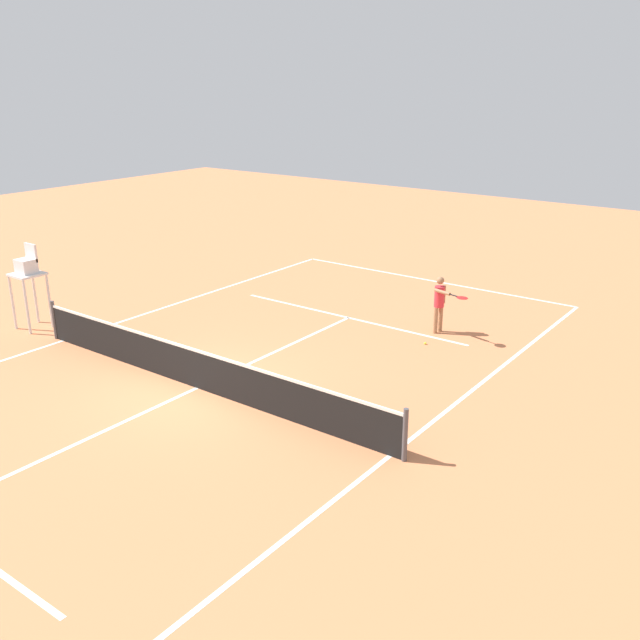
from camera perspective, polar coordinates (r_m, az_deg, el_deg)
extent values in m
plane|color=#D37A4C|center=(16.38, -9.95, -5.46)|extent=(60.00, 60.00, 0.00)
cube|color=white|center=(24.93, 8.88, 3.22)|extent=(10.28, 0.10, 0.01)
cube|color=white|center=(13.48, 5.72, -10.93)|extent=(0.10, 22.44, 0.01)
cube|color=white|center=(20.19, -20.16, -1.58)|extent=(0.10, 22.44, 0.01)
cube|color=white|center=(20.77, 2.33, 0.19)|extent=(7.71, 0.10, 0.01)
cube|color=white|center=(16.38, -9.95, -5.45)|extent=(0.10, 12.34, 0.01)
cylinder|color=#4C4C51|center=(13.10, 6.94, -9.28)|extent=(0.10, 0.10, 1.07)
cylinder|color=#4C4C51|center=(20.26, -20.81, 0.01)|extent=(0.10, 0.10, 1.07)
cube|color=black|center=(16.20, -10.04, -4.00)|extent=(10.88, 0.03, 0.91)
cube|color=white|center=(16.02, -10.14, -2.44)|extent=(10.88, 0.04, 0.06)
cylinder|color=#9E704C|center=(19.80, 9.78, 0.10)|extent=(0.12, 0.12, 0.75)
cylinder|color=#9E704C|center=(19.66, 9.39, -0.02)|extent=(0.12, 0.12, 0.75)
cylinder|color=red|center=(19.53, 9.69, 1.89)|extent=(0.28, 0.28, 0.59)
sphere|color=#9E704C|center=(19.40, 9.77, 3.19)|extent=(0.21, 0.21, 0.21)
cylinder|color=#9E704C|center=(19.65, 10.06, 2.08)|extent=(0.09, 0.09, 0.52)
cylinder|color=#9E704C|center=(19.16, 9.94, 2.25)|extent=(0.53, 0.22, 0.09)
cylinder|color=black|center=(18.92, 10.82, 1.98)|extent=(0.26, 0.10, 0.04)
ellipsoid|color=red|center=(18.75, 11.50, 1.77)|extent=(0.38, 0.35, 0.04)
sphere|color=#CCE033|center=(18.89, 8.56, -1.88)|extent=(0.07, 0.07, 0.07)
cylinder|color=silver|center=(20.83, -22.75, 0.96)|extent=(0.07, 0.07, 1.55)
cylinder|color=silver|center=(21.41, -23.73, 1.30)|extent=(0.07, 0.07, 1.55)
cylinder|color=silver|center=(21.17, -21.15, 1.45)|extent=(0.07, 0.07, 1.55)
cylinder|color=silver|center=(21.75, -22.16, 1.77)|extent=(0.07, 0.07, 1.55)
cube|color=silver|center=(21.07, -22.72, 3.46)|extent=(0.80, 0.80, 0.06)
cube|color=silver|center=(21.02, -22.80, 4.06)|extent=(0.50, 0.44, 0.40)
cube|color=silver|center=(21.04, -22.46, 5.10)|extent=(0.50, 0.06, 0.50)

